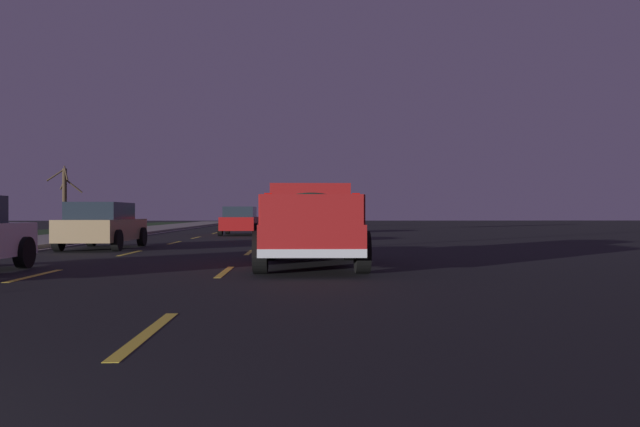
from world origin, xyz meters
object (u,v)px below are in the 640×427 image
object	(u,v)px
pickup_truck	(310,222)
bare_tree_far	(65,197)
sedan_tan	(103,225)
sedan_red	(240,221)

from	to	relation	value
pickup_truck	bare_tree_far	size ratio (longest dim) A/B	1.27
sedan_tan	pickup_truck	bearing A→B (deg)	-135.34
pickup_truck	bare_tree_far	world-z (taller)	bare_tree_far
sedan_red	pickup_truck	bearing A→B (deg)	-170.20
sedan_tan	bare_tree_far	size ratio (longest dim) A/B	1.03
pickup_truck	bare_tree_far	bearing A→B (deg)	30.05
sedan_red	bare_tree_far	world-z (taller)	bare_tree_far
sedan_tan	sedan_red	bearing A→B (deg)	-14.47
sedan_red	sedan_tan	size ratio (longest dim) A/B	1.00
pickup_truck	bare_tree_far	distance (m)	30.86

